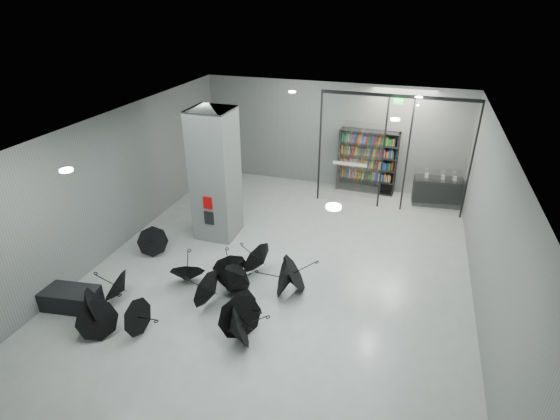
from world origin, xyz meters
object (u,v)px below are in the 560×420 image
(bench, at_px, (67,298))
(bookshelf, at_px, (367,162))
(column, at_px, (215,175))
(umbrella_cluster, at_px, (209,292))
(shop_counter, at_px, (437,192))

(bench, distance_m, bookshelf, 11.00)
(column, bearing_deg, bookshelf, 50.08)
(umbrella_cluster, bearing_deg, shop_counter, 54.67)
(shop_counter, height_order, umbrella_cluster, shop_counter)
(bench, relative_size, bookshelf, 0.65)
(bench, distance_m, shop_counter, 12.26)
(shop_counter, bearing_deg, umbrella_cluster, -131.20)
(column, xyz_separation_m, bookshelf, (3.97, 4.75, -0.80))
(column, distance_m, bench, 5.17)
(shop_counter, relative_size, umbrella_cluster, 0.29)
(umbrella_cluster, bearing_deg, bench, -159.49)
(bench, xyz_separation_m, umbrella_cluster, (3.24, 1.21, 0.05))
(bookshelf, distance_m, umbrella_cluster, 8.48)
(bookshelf, relative_size, shop_counter, 1.44)
(bench, bearing_deg, bookshelf, 48.94)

